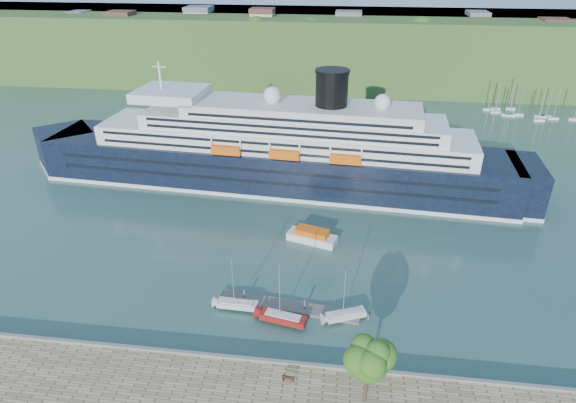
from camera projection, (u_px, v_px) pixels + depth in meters
The scene contains 11 objects.
ground at pixel (237, 363), 59.00m from camera, with size 400.00×400.00×0.00m, color #294A44.
far_hillside at pixel (320, 47), 180.50m from camera, with size 400.00×50.00×24.00m, color #3B5C24.
quay_coping at pixel (237, 358), 58.28m from camera, with size 220.00×0.50×0.30m, color slate.
cruise_ship at pixel (273, 128), 98.11m from camera, with size 111.18×16.19×24.97m, color black, non-canonical shape.
park_bench at pixel (288, 377), 55.22m from camera, with size 1.43×0.59×0.92m, color #442113, non-canonical shape.
promenade_tree at pixel (368, 370), 50.69m from camera, with size 5.74×5.74×9.51m, color #31651A, non-canonical shape.
floating_pontoon at pixel (289, 306), 67.99m from camera, with size 20.04×2.45×0.45m, color #65625A, non-canonical shape.
sailboat_white_near at pixel (236, 286), 65.97m from camera, with size 6.29×1.75×8.13m, color silver, non-canonical shape.
sailboat_red at pixel (283, 297), 63.16m from camera, with size 7.01×1.95×9.06m, color maroon, non-canonical shape.
sailboat_white_far at pixel (347, 296), 64.12m from camera, with size 6.13×1.70×7.92m, color silver, non-canonical shape.
tender_launch at pixel (312, 235), 82.94m from camera, with size 8.64×2.96×2.39m, color #E75E0D, non-canonical shape.
Camera 1 is at (11.59, -41.71, 45.17)m, focal length 30.00 mm.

